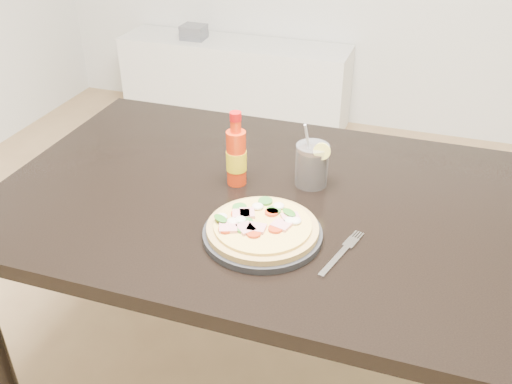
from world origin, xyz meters
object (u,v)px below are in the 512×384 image
(plate, at_px, (263,234))
(fork, at_px, (343,252))
(hot_sauce_bottle, at_px, (236,156))
(cola_cup, at_px, (312,166))
(dining_table, at_px, (270,222))
(pizza, at_px, (262,226))
(media_console, at_px, (235,82))

(plate, height_order, fork, plate)
(plate, bearing_deg, hot_sauce_bottle, 123.64)
(cola_cup, xyz_separation_m, fork, (0.14, -0.27, -0.05))
(hot_sauce_bottle, bearing_deg, plate, -56.36)
(dining_table, distance_m, pizza, 0.21)
(dining_table, bearing_deg, cola_cup, 47.50)
(dining_table, xyz_separation_m, cola_cup, (0.08, 0.09, 0.14))
(plate, relative_size, hot_sauce_bottle, 1.35)
(media_console, bearing_deg, pizza, -67.90)
(plate, bearing_deg, dining_table, 101.13)
(hot_sauce_bottle, height_order, media_console, hot_sauce_bottle)
(dining_table, bearing_deg, media_console, 113.07)
(cola_cup, distance_m, media_console, 2.17)
(media_console, bearing_deg, plate, -67.85)
(dining_table, height_order, fork, fork)
(plate, xyz_separation_m, media_console, (-0.88, 2.15, -0.51))
(hot_sauce_bottle, height_order, cola_cup, hot_sauce_bottle)
(dining_table, bearing_deg, pizza, -79.62)
(fork, bearing_deg, media_console, 132.05)
(cola_cup, bearing_deg, pizza, -100.66)
(hot_sauce_bottle, relative_size, cola_cup, 1.15)
(hot_sauce_bottle, bearing_deg, pizza, -56.70)
(dining_table, distance_m, fork, 0.30)
(fork, bearing_deg, plate, -164.40)
(dining_table, relative_size, media_console, 1.00)
(plate, distance_m, pizza, 0.02)
(plate, height_order, hot_sauce_bottle, hot_sauce_bottle)
(dining_table, relative_size, cola_cup, 7.99)
(plate, relative_size, cola_cup, 1.55)
(plate, distance_m, fork, 0.18)
(dining_table, distance_m, hot_sauce_bottle, 0.20)
(pizza, distance_m, cola_cup, 0.27)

